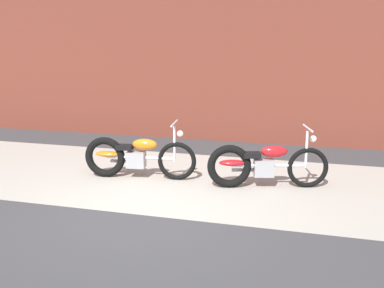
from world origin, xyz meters
name	(u,v)px	position (x,y,z in m)	size (l,w,h in m)	color
ground_plane	(140,215)	(0.00, 0.00, 0.00)	(80.00, 80.00, 0.00)	#38383A
sidewalk_slab	(177,179)	(0.00, 1.75, 0.00)	(36.00, 3.50, 0.01)	#9E998E
brick_building_wall	(220,10)	(0.00, 5.20, 3.09)	(36.00, 0.50, 6.19)	brown
motorcycle_orange	(132,156)	(-0.78, 1.59, 0.40)	(2.00, 0.58, 1.03)	black
motorcycle_red	(259,164)	(1.45, 1.66, 0.40)	(1.96, 0.78, 1.03)	black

